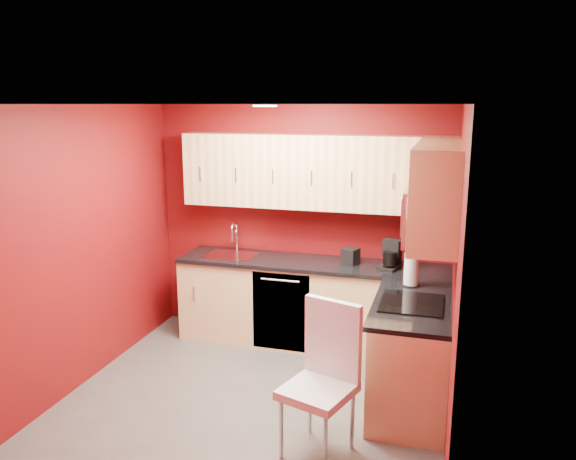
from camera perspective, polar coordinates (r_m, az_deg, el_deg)
The scene contains 21 objects.
floor at distance 5.15m, azimuth -3.21°, elevation -16.40°, with size 3.20×3.20×0.00m, color #53514D.
ceiling at distance 4.50m, azimuth -3.61°, elevation 12.65°, with size 3.20×3.20×0.00m, color white.
wall_back at distance 6.06m, azimuth 1.33°, elevation 0.78°, with size 3.20×3.20×0.00m, color #620B09.
wall_front at distance 3.37m, azimuth -12.03°, elevation -9.41°, with size 3.20×3.20×0.00m, color #620B09.
wall_left at distance 5.40m, azimuth -19.61°, elevation -1.45°, with size 3.00×3.00×0.00m, color #620B09.
wall_right at distance 4.42m, azimuth 16.63°, elevation -4.31°, with size 3.00×3.00×0.00m, color #620B09.
base_cabinets_back at distance 5.96m, azimuth 2.42°, elevation -7.60°, with size 2.80×0.60×0.87m, color #E5B983.
base_cabinets_right at distance 4.94m, azimuth 12.46°, elevation -12.33°, with size 0.60×1.30×0.87m, color #E5B983.
countertop_back at distance 5.81m, azimuth 2.42°, elevation -3.43°, with size 2.80×0.63×0.04m, color black.
countertop_right at distance 4.76m, azimuth 12.53°, elevation -7.41°, with size 0.63×1.27×0.04m, color black.
upper_cabinets_back at distance 5.75m, azimuth 2.84°, elevation 5.93°, with size 2.80×0.35×0.75m, color #E3C380.
upper_cabinets_right at distance 4.72m, azimuth 14.98°, elevation 4.79°, with size 0.35×1.55×0.75m.
microwave at distance 4.52m, azimuth 14.34°, elevation 1.56°, with size 0.42×0.76×0.42m.
cooktop at distance 4.72m, azimuth 12.45°, elevation -7.27°, with size 0.50×0.55×0.01m, color black.
sink at distance 6.08m, azimuth -5.81°, elevation -2.23°, with size 0.52×0.42×0.35m.
dishwasher_front at distance 5.76m, azimuth -0.72°, elevation -8.32°, with size 0.60×0.02×0.82m, color black.
downlight at distance 4.78m, azimuth -2.37°, elevation 12.49°, with size 0.20×0.20×0.01m, color white.
coffee_maker at distance 5.60m, azimuth 10.27°, elevation -2.51°, with size 0.17×0.23×0.29m, color black, non-canonical shape.
napkin_holder at distance 5.74m, azimuth 6.35°, elevation -2.66°, with size 0.15×0.15×0.16m, color black, non-canonical shape.
paper_towel at distance 5.14m, azimuth 12.40°, elevation -3.95°, with size 0.17×0.17×0.29m, color silver, non-canonical shape.
dining_chair at distance 4.15m, azimuth 3.04°, elevation -15.24°, with size 0.45×0.47×1.12m, color silver, non-canonical shape.
Camera 1 is at (1.51, -4.24, 2.50)m, focal length 35.00 mm.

